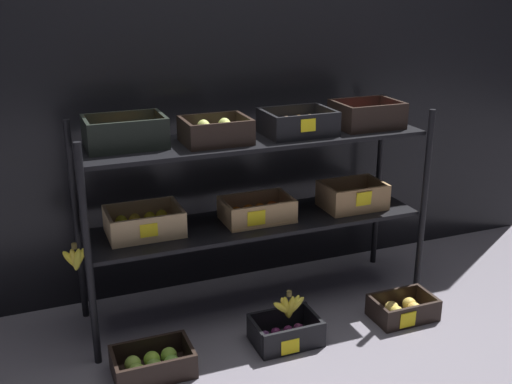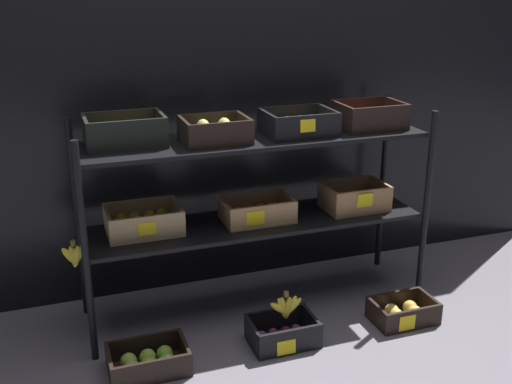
% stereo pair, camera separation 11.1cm
% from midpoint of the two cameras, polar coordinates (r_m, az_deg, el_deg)
% --- Properties ---
extents(ground_plane, '(10.00, 10.00, 0.00)m').
position_cam_midpoint_polar(ground_plane, '(3.30, -0.98, -10.28)').
color(ground_plane, slate).
extents(storefront_wall, '(4.08, 0.12, 1.91)m').
position_cam_midpoint_polar(storefront_wall, '(3.33, -3.63, 7.57)').
color(storefront_wall, black).
rests_on(storefront_wall, ground_plane).
extents(display_rack, '(1.80, 0.46, 1.04)m').
position_cam_midpoint_polar(display_rack, '(3.01, -1.48, 1.60)').
color(display_rack, black).
rests_on(display_rack, ground_plane).
extents(crate_ground_apple_green, '(0.34, 0.22, 0.11)m').
position_cam_midpoint_polar(crate_ground_apple_green, '(2.82, -10.61, -15.27)').
color(crate_ground_apple_green, black).
rests_on(crate_ground_apple_green, ground_plane).
extents(crate_ground_plum, '(0.31, 0.22, 0.13)m').
position_cam_midpoint_polar(crate_ground_plum, '(2.97, 1.57, -12.87)').
color(crate_ground_plum, black).
rests_on(crate_ground_plum, ground_plane).
extents(crate_ground_apple_gold, '(0.31, 0.21, 0.11)m').
position_cam_midpoint_polar(crate_ground_apple_gold, '(3.23, 12.36, -10.49)').
color(crate_ground_apple_gold, black).
rests_on(crate_ground_apple_gold, ground_plane).
extents(banana_bunch_loose, '(0.17, 0.05, 0.14)m').
position_cam_midpoint_polar(banana_bunch_loose, '(2.90, 1.93, -10.47)').
color(banana_bunch_loose, brown).
rests_on(banana_bunch_loose, crate_ground_plum).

